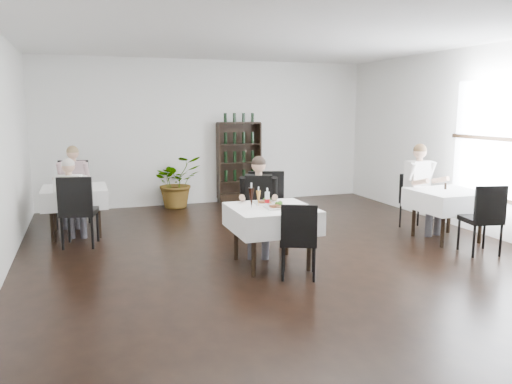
# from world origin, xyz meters

# --- Properties ---
(room_shell) EXTENTS (9.00, 9.00, 9.00)m
(room_shell) POSITION_xyz_m (0.00, 0.00, 1.50)
(room_shell) COLOR black
(room_shell) RESTS_ON ground
(window_right) EXTENTS (0.06, 2.30, 1.85)m
(window_right) POSITION_xyz_m (3.48, 0.00, 1.50)
(window_right) COLOR white
(window_right) RESTS_ON room_shell
(wine_shelf) EXTENTS (0.90, 0.28, 1.75)m
(wine_shelf) POSITION_xyz_m (0.60, 4.31, 0.85)
(wine_shelf) COLOR black
(wine_shelf) RESTS_ON ground
(main_table) EXTENTS (1.03, 1.03, 0.77)m
(main_table) POSITION_xyz_m (-0.30, 0.00, 0.62)
(main_table) COLOR black
(main_table) RESTS_ON ground
(left_table) EXTENTS (0.98, 0.98, 0.77)m
(left_table) POSITION_xyz_m (-2.70, 2.50, 0.62)
(left_table) COLOR black
(left_table) RESTS_ON ground
(right_table) EXTENTS (0.98, 0.98, 0.77)m
(right_table) POSITION_xyz_m (2.70, 0.30, 0.62)
(right_table) COLOR black
(right_table) RESTS_ON ground
(potted_tree) EXTENTS (1.12, 1.02, 1.06)m
(potted_tree) POSITION_xyz_m (-0.77, 4.20, 0.53)
(potted_tree) COLOR #2B5B1F
(potted_tree) RESTS_ON ground
(main_chair_far) EXTENTS (0.65, 0.65, 1.12)m
(main_chair_far) POSITION_xyz_m (-0.12, 0.67, 0.64)
(main_chair_far) COLOR black
(main_chair_far) RESTS_ON ground
(main_chair_near) EXTENTS (0.56, 0.56, 0.92)m
(main_chair_near) POSITION_xyz_m (-0.18, -0.60, 0.53)
(main_chair_near) COLOR black
(main_chair_near) RESTS_ON ground
(left_chair_far) EXTENTS (0.60, 0.61, 1.12)m
(left_chair_far) POSITION_xyz_m (-2.74, 3.22, 0.64)
(left_chair_far) COLOR black
(left_chair_far) RESTS_ON ground
(left_chair_near) EXTENTS (0.57, 0.57, 1.06)m
(left_chair_near) POSITION_xyz_m (-2.65, 1.70, 0.60)
(left_chair_near) COLOR black
(left_chair_near) RESTS_ON ground
(right_chair_far) EXTENTS (0.42, 0.43, 0.92)m
(right_chair_far) POSITION_xyz_m (2.70, 1.11, 0.53)
(right_chair_far) COLOR black
(right_chair_far) RESTS_ON ground
(right_chair_near) EXTENTS (0.53, 0.54, 0.99)m
(right_chair_near) POSITION_xyz_m (2.63, -0.53, 0.56)
(right_chair_near) COLOR black
(right_chair_near) RESTS_ON ground
(diner_main) EXTENTS (0.59, 0.63, 1.37)m
(diner_main) POSITION_xyz_m (-0.29, 0.54, 0.79)
(diner_main) COLOR #44444C
(diner_main) RESTS_ON ground
(diner_left_far) EXTENTS (0.57, 0.59, 1.38)m
(diner_left_far) POSITION_xyz_m (-2.72, 3.18, 0.80)
(diner_left_far) COLOR #44444C
(diner_left_far) RESTS_ON ground
(diner_left_near) EXTENTS (0.53, 0.56, 1.29)m
(diner_left_near) POSITION_xyz_m (-2.74, 2.01, 0.75)
(diner_left_near) COLOR #44444C
(diner_left_near) RESTS_ON ground
(diner_right_far) EXTENTS (0.59, 0.61, 1.45)m
(diner_right_far) POSITION_xyz_m (2.62, 0.84, 0.84)
(diner_right_far) COLOR #44444C
(diner_right_far) RESTS_ON ground
(plate_far) EXTENTS (0.28, 0.28, 0.08)m
(plate_far) POSITION_xyz_m (-0.31, 0.22, 0.79)
(plate_far) COLOR white
(plate_far) RESTS_ON main_table
(plate_near) EXTENTS (0.28, 0.28, 0.09)m
(plate_near) POSITION_xyz_m (-0.27, -0.10, 0.79)
(plate_near) COLOR white
(plate_near) RESTS_ON main_table
(pilsner_dark) EXTENTS (0.08, 0.08, 0.33)m
(pilsner_dark) POSITION_xyz_m (-0.57, -0.00, 0.90)
(pilsner_dark) COLOR black
(pilsner_dark) RESTS_ON main_table
(pilsner_lager) EXTENTS (0.06, 0.06, 0.26)m
(pilsner_lager) POSITION_xyz_m (-0.45, 0.07, 0.88)
(pilsner_lager) COLOR #C48832
(pilsner_lager) RESTS_ON main_table
(coke_bottle) EXTENTS (0.06, 0.06, 0.25)m
(coke_bottle) POSITION_xyz_m (-0.37, -0.02, 0.87)
(coke_bottle) COLOR silver
(coke_bottle) RESTS_ON main_table
(napkin_cutlery) EXTENTS (0.19, 0.19, 0.02)m
(napkin_cutlery) POSITION_xyz_m (0.04, -0.16, 0.78)
(napkin_cutlery) COLOR black
(napkin_cutlery) RESTS_ON main_table
(pepper_mill) EXTENTS (0.05, 0.05, 0.10)m
(pepper_mill) POSITION_xyz_m (2.75, 0.42, 0.82)
(pepper_mill) COLOR black
(pepper_mill) RESTS_ON right_table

